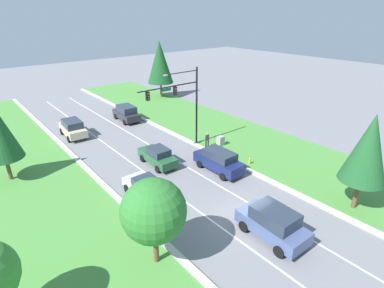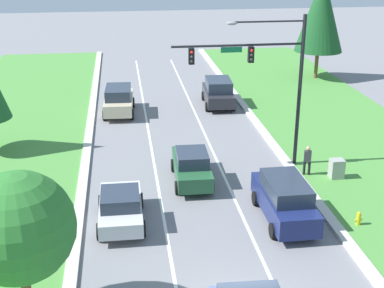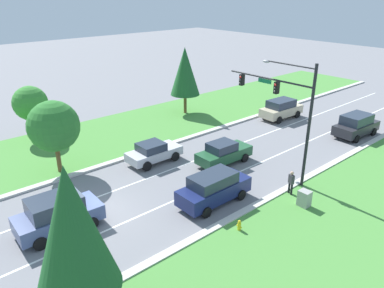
# 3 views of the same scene
# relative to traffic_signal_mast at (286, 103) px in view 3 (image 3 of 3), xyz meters

# --- Properties ---
(ground_plane) EXTENTS (160.00, 160.00, 0.00)m
(ground_plane) POSITION_rel_traffic_signal_mast_xyz_m (-4.11, -12.36, -5.48)
(ground_plane) COLOR slate
(curb_strip_right) EXTENTS (0.50, 90.00, 0.15)m
(curb_strip_right) POSITION_rel_traffic_signal_mast_xyz_m (1.54, -12.36, -5.40)
(curb_strip_right) COLOR beige
(curb_strip_right) RESTS_ON ground_plane
(curb_strip_left) EXTENTS (0.50, 90.00, 0.15)m
(curb_strip_left) POSITION_rel_traffic_signal_mast_xyz_m (-9.76, -12.36, -5.40)
(curb_strip_left) COLOR beige
(curb_strip_left) RESTS_ON ground_plane
(grass_verge_left) EXTENTS (10.00, 90.00, 0.08)m
(grass_verge_left) POSITION_rel_traffic_signal_mast_xyz_m (-15.01, -12.36, -5.44)
(grass_verge_left) COLOR #4C8E3D
(grass_verge_left) RESTS_ON ground_plane
(lane_stripe_inner_left) EXTENTS (0.14, 81.00, 0.01)m
(lane_stripe_inner_left) POSITION_rel_traffic_signal_mast_xyz_m (-5.91, -12.36, -5.47)
(lane_stripe_inner_left) COLOR white
(lane_stripe_inner_left) RESTS_ON ground_plane
(lane_stripe_inner_right) EXTENTS (0.14, 81.00, 0.01)m
(lane_stripe_inner_right) POSITION_rel_traffic_signal_mast_xyz_m (-2.31, -12.36, -5.47)
(lane_stripe_inner_right) COLOR white
(lane_stripe_inner_right) RESTS_ON ground_plane
(traffic_signal_mast) EXTENTS (6.97, 0.41, 8.31)m
(traffic_signal_mast) POSITION_rel_traffic_signal_mast_xyz_m (0.00, 0.00, 0.00)
(traffic_signal_mast) COLOR black
(traffic_signal_mast) RESTS_ON ground_plane
(navy_suv) EXTENTS (2.07, 4.91, 1.99)m
(navy_suv) POSITION_rel_traffic_signal_mast_xyz_m (-0.53, -5.97, -4.45)
(navy_suv) COLOR navy
(navy_suv) RESTS_ON ground_plane
(champagne_suv) EXTENTS (2.34, 4.79, 1.98)m
(champagne_suv) POSITION_rel_traffic_signal_mast_xyz_m (-7.77, 10.66, -4.45)
(champagne_suv) COLOR beige
(champagne_suv) RESTS_ON ground_plane
(forest_sedan) EXTENTS (2.04, 4.57, 1.76)m
(forest_sedan) POSITION_rel_traffic_signal_mast_xyz_m (-4.12, -1.45, -4.60)
(forest_sedan) COLOR #235633
(forest_sedan) RESTS_ON ground_plane
(charcoal_suv) EXTENTS (2.41, 4.78, 2.04)m
(charcoal_suv) POSITION_rel_traffic_signal_mast_xyz_m (-0.31, 11.69, -4.44)
(charcoal_suv) COLOR #28282D
(charcoal_suv) RESTS_ON ground_plane
(silver_sedan) EXTENTS (2.08, 4.28, 1.62)m
(silver_sedan) POSITION_rel_traffic_signal_mast_xyz_m (-7.82, -5.35, -4.64)
(silver_sedan) COLOR silver
(silver_sedan) RESTS_ON ground_plane
(slate_blue_suv) EXTENTS (2.44, 4.68, 2.10)m
(slate_blue_suv) POSITION_rel_traffic_signal_mast_xyz_m (-4.04, -14.47, -4.40)
(slate_blue_suv) COLOR #475684
(slate_blue_suv) RESTS_ON ground_plane
(utility_cabinet) EXTENTS (0.70, 0.60, 1.10)m
(utility_cabinet) POSITION_rel_traffic_signal_mast_xyz_m (3.49, -2.14, -4.93)
(utility_cabinet) COLOR #9E9E99
(utility_cabinet) RESTS_ON ground_plane
(pedestrian) EXTENTS (0.43, 0.33, 1.69)m
(pedestrian) POSITION_rel_traffic_signal_mast_xyz_m (2.07, -1.56, -4.54)
(pedestrian) COLOR black
(pedestrian) RESTS_ON ground_plane
(fire_hydrant) EXTENTS (0.34, 0.20, 0.70)m
(fire_hydrant) POSITION_rel_traffic_signal_mast_xyz_m (2.57, -7.00, -5.13)
(fire_hydrant) COLOR gold
(fire_hydrant) RESTS_ON ground_plane
(oak_near_left_tree) EXTENTS (3.61, 3.61, 5.38)m
(oak_near_left_tree) POSITION_rel_traffic_signal_mast_xyz_m (-10.91, -11.53, -1.91)
(oak_near_left_tree) COLOR brown
(oak_near_left_tree) RESTS_ON ground_plane
(conifer_far_right_tree) EXTENTS (3.08, 3.08, 7.32)m
(conifer_far_right_tree) POSITION_rel_traffic_signal_mast_xyz_m (3.18, -16.43, -0.64)
(conifer_far_right_tree) COLOR brown
(conifer_far_right_tree) RESTS_ON ground_plane
(oak_far_left_tree) EXTENTS (2.97, 2.97, 4.79)m
(oak_far_left_tree) POSITION_rel_traffic_signal_mast_xyz_m (-18.67, -10.47, -2.19)
(oak_far_left_tree) COLOR brown
(oak_far_left_tree) RESTS_ON ground_plane
(conifer_mid_left_tree) EXTENTS (3.06, 3.06, 7.00)m
(conifer_mid_left_tree) POSITION_rel_traffic_signal_mast_xyz_m (-15.48, 4.28, -0.94)
(conifer_mid_left_tree) COLOR brown
(conifer_mid_left_tree) RESTS_ON ground_plane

